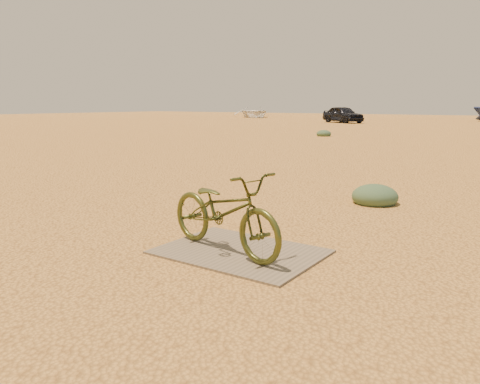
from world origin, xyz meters
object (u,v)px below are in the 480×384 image
Objects in this scene: plywood_board at (240,252)px; car at (343,114)px; bicycle at (224,211)px; boat_near_left at (254,112)px.

car reaches higher than plywood_board.
plywood_board is 0.45m from bicycle.
boat_near_left is (-13.05, 7.50, -0.07)m from car.
car is 15.05m from boat_near_left.
car reaches higher than bicycle.
car is 0.69× the size of boat_near_left.
plywood_board is 0.42× the size of car.
boat_near_left is (-24.68, 38.21, 0.55)m from plywood_board.
bicycle is 0.42× the size of car.
boat_near_left is at bearing 90.69° from car.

